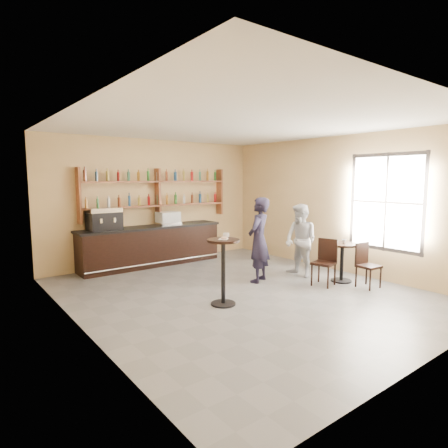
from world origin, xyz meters
TOP-DOWN VIEW (x-y plane):
  - floor at (0.00, 0.00)m, footprint 7.00×7.00m
  - ceiling at (0.00, 0.00)m, footprint 7.00×7.00m
  - wall_back at (0.00, 3.50)m, footprint 7.00×0.00m
  - wall_front at (0.00, -3.50)m, footprint 7.00×0.00m
  - wall_left at (-3.00, 0.00)m, footprint 0.00×7.00m
  - wall_right at (3.00, 0.00)m, footprint 0.00×7.00m
  - window_pane at (2.99, -1.20)m, footprint 0.00×2.00m
  - window_frame at (2.99, -1.20)m, footprint 0.04×1.70m
  - shelf_unit at (0.00, 3.37)m, footprint 4.00×0.26m
  - liquor_bottles at (0.00, 3.37)m, footprint 3.68×0.10m
  - bar_counter at (-0.32, 3.15)m, footprint 3.71×0.72m
  - espresso_machine at (-1.51, 3.15)m, footprint 0.75×0.50m
  - pastry_case at (0.16, 3.15)m, footprint 0.63×0.54m
  - pedestal_table at (-0.70, -0.35)m, footprint 0.73×0.73m
  - napkin at (-0.70, -0.35)m, footprint 0.22×0.22m
  - donut at (-0.69, -0.36)m, footprint 0.15×0.15m
  - cup_pedestal at (-0.56, -0.25)m, footprint 0.13×0.13m
  - man_main at (0.81, 0.37)m, footprint 0.78×0.68m
  - cafe_table at (2.22, -0.71)m, footprint 0.67×0.67m
  - cup_cafe at (2.27, -0.71)m, footprint 0.11×0.11m
  - chair_west at (1.67, -0.66)m, footprint 0.50×0.50m
  - chair_south at (2.27, -1.31)m, footprint 0.42×0.42m
  - patron_second at (1.85, 0.12)m, footprint 0.68×0.84m

SIDE VIEW (x-z plane):
  - floor at x=0.00m, z-range 0.00..0.00m
  - cafe_table at x=2.22m, z-range 0.00..0.83m
  - chair_south at x=2.27m, z-range 0.00..0.90m
  - chair_west at x=1.67m, z-range 0.00..0.96m
  - bar_counter at x=-0.32m, z-range 0.00..1.01m
  - pedestal_table at x=-0.70m, z-range 0.00..1.16m
  - patron_second at x=1.85m, z-range 0.00..1.64m
  - cup_cafe at x=2.27m, z-range 0.83..0.91m
  - man_main at x=0.81m, z-range 0.00..1.81m
  - napkin at x=-0.70m, z-range 1.16..1.17m
  - pastry_case at x=0.16m, z-range 1.01..1.34m
  - donut at x=-0.69m, z-range 1.17..1.21m
  - cup_pedestal at x=-0.56m, z-range 1.16..1.25m
  - espresso_machine at x=-1.51m, z-range 1.01..1.53m
  - wall_back at x=0.00m, z-range -1.90..5.10m
  - wall_front at x=0.00m, z-range -1.90..5.10m
  - wall_left at x=-3.00m, z-range -1.90..5.10m
  - wall_right at x=3.00m, z-range -1.90..5.10m
  - window_frame at x=2.99m, z-range 0.65..2.75m
  - window_pane at x=2.99m, z-range 0.70..2.70m
  - shelf_unit at x=0.00m, z-range 1.11..2.51m
  - liquor_bottles at x=0.00m, z-range 1.48..2.48m
  - ceiling at x=0.00m, z-range 3.20..3.20m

